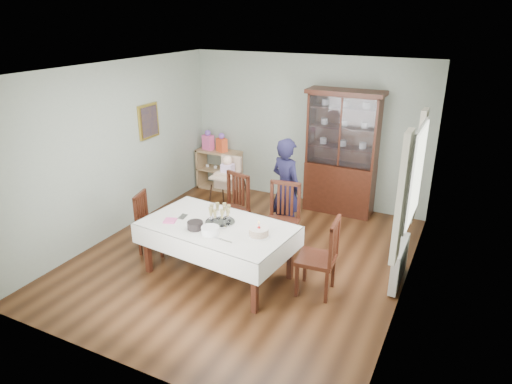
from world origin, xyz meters
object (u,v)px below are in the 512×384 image
Objects in this scene: birthday_cake at (259,232)px; chair_far_right at (281,234)px; dining_table at (218,250)px; gift_bag_orange at (222,143)px; chair_end_right at (317,271)px; woman at (286,189)px; chair_end_left at (154,234)px; chair_far_left at (230,221)px; gift_bag_pink at (208,141)px; high_chair at (228,195)px; china_cabinet at (342,151)px; sideboard at (219,170)px; champagne_tray at (220,218)px.

chair_far_right is at bearing 96.47° from birthday_cake.
chair_far_right reaches higher than dining_table.
chair_end_right is at bearing -42.00° from gift_bag_orange.
chair_end_left is at bearing 64.36° from woman.
chair_far_left is 1.19m from chair_end_left.
gift_bag_pink reaches higher than chair_far_right.
woman is 1.21m from high_chair.
sideboard is (-2.50, 0.02, -0.72)m from china_cabinet.
chair_far_right is 0.94× the size of high_chair.
china_cabinet is at bearing -85.90° from woman.
chair_far_right is 1.10m from chair_end_right.
birthday_cake is at bearing -110.80° from chair_end_left.
chair_end_right is at bearing 5.88° from champagne_tray.
woman is 1.48m from champagne_tray.
china_cabinet is 2.10× the size of chair_end_right.
chair_end_right is (0.82, -0.73, -0.01)m from chair_far_right.
chair_far_left is 1.12m from champagne_tray.
chair_end_right is (1.34, 0.21, -0.08)m from dining_table.
champagne_tray is (1.22, -0.09, 0.56)m from chair_end_left.
china_cabinet is 2.42× the size of sideboard.
chair_far_right is 1.91m from chair_end_left.
chair_end_right is at bearing -49.22° from chair_far_right.
chair_far_right is 3.14m from gift_bag_pink.
china_cabinet reaches higher than chair_far_left.
high_chair is at bearing 15.40° from woman.
chair_end_left is at bearing -75.82° from gift_bag_pink.
gift_bag_pink is at bearing 180.00° from gift_bag_orange.
birthday_cake is (1.00, -1.03, 0.50)m from chair_far_left.
sideboard is at bearing 139.62° from chair_far_left.
chair_far_left is 0.89m from chair_far_right.
high_chair is at bearing -46.34° from gift_bag_pink.
champagne_tray is at bearing 170.18° from birthday_cake.
high_chair is at bearing 115.07° from dining_table.
chair_end_left is at bearing 172.29° from dining_table.
champagne_tray is 3.19m from gift_bag_orange.
chair_end_right is at bearing 19.17° from birthday_cake.
chair_end_left is 0.57× the size of woman.
chair_end_right is (3.01, -2.65, -0.09)m from sideboard.
champagne_tray is (-0.35, -1.44, 0.03)m from woman.
chair_end_right is 3.58× the size of birthday_cake.
chair_end_right is (1.71, -0.78, -0.01)m from chair_far_left.
dining_table is 5.25× the size of champagne_tray.
birthday_cake is (0.28, -1.55, 0.00)m from woman.
birthday_cake reaches higher than dining_table.
gift_bag_orange is at bearing 127.57° from birthday_cake.
woman reaches higher than chair_end_right.
woman is 5.60× the size of birthday_cake.
birthday_cake is (0.63, -0.11, -0.02)m from champagne_tray.
chair_far_right reaches higher than champagne_tray.
high_chair is at bearing -55.62° from gift_bag_orange.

